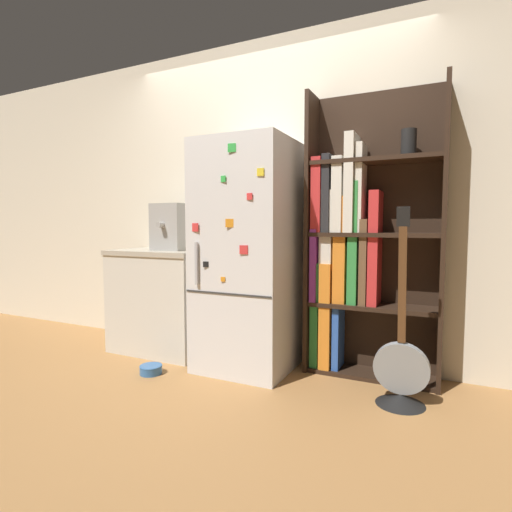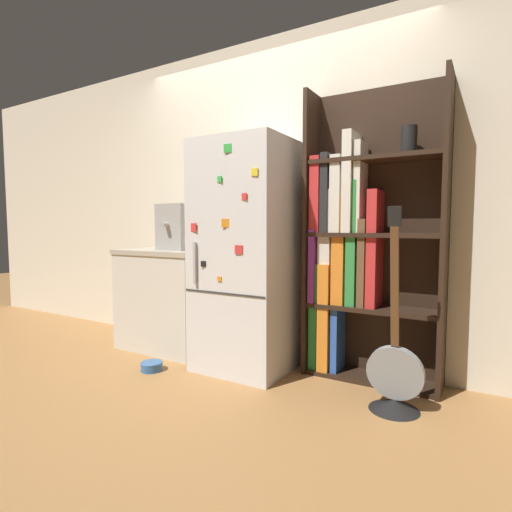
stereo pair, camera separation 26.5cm
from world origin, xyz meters
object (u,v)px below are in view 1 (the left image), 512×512
pet_bowl (151,369)px  guitar (401,377)px  refrigerator (249,256)px  bookshelf (356,245)px  espresso_machine (173,227)px

pet_bowl → guitar: bearing=8.4°
refrigerator → bookshelf: size_ratio=0.84×
refrigerator → bookshelf: 0.80m
refrigerator → pet_bowl: size_ratio=10.34×
espresso_machine → guitar: espresso_machine is taller
bookshelf → guitar: bearing=-49.1°
espresso_machine → guitar: size_ratio=0.33×
guitar → pet_bowl: bearing=-171.6°
espresso_machine → pet_bowl: 1.17m
espresso_machine → guitar: 2.10m
espresso_machine → pet_bowl: (0.18, -0.52, -1.04)m
refrigerator → espresso_machine: bearing=175.5°
refrigerator → bookshelf: bearing=16.0°
bookshelf → refrigerator: bearing=-164.0°
bookshelf → espresso_machine: size_ratio=5.20×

